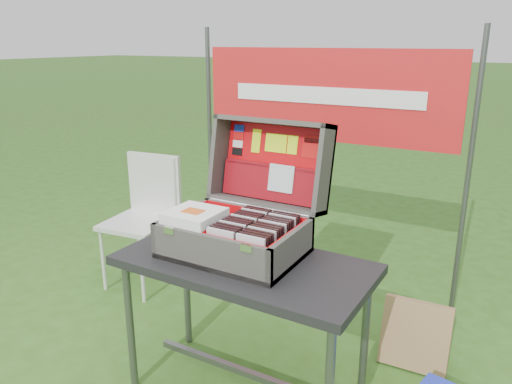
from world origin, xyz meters
The scene contains 93 objects.
ground centered at (0.00, 0.00, 0.00)m, with size 80.00×80.00×0.00m, color #335818.
table centered at (0.11, -0.04, 0.35)m, with size 1.11×0.56×0.70m, color #242426, non-canonical shape.
table_top centered at (0.11, -0.04, 0.68)m, with size 1.11×0.56×0.04m, color #242426.
table_leg_fl centered at (-0.39, -0.25, 0.33)m, with size 0.04×0.04×0.66m, color #59595B.
table_leg_bl centered at (-0.39, 0.18, 0.33)m, with size 0.04×0.04×0.66m, color #59595B.
table_leg_br centered at (0.60, 0.18, 0.33)m, with size 0.04×0.04×0.66m, color #59595B.
table_brace centered at (0.11, -0.04, 0.12)m, with size 0.96×0.03×0.03m, color #59595B.
suitcase centered at (0.03, 0.06, 0.97)m, with size 0.59×0.58×0.56m, color #4E4B45, non-canonical shape.
suitcase_base_bottom centered at (0.03, 0.00, 0.71)m, with size 0.59×0.42×0.02m, color #4E4B45.
suitcase_base_wall_front centered at (0.03, -0.20, 0.78)m, with size 0.59×0.02×0.16m, color #4E4B45.
suitcase_base_wall_back centered at (0.03, 0.20, 0.78)m, with size 0.59×0.02×0.16m, color #4E4B45.
suitcase_base_wall_left centered at (-0.25, 0.00, 0.78)m, with size 0.02×0.42×0.16m, color #4E4B45.
suitcase_base_wall_right centered at (0.32, 0.00, 0.78)m, with size 0.02×0.42×0.16m, color #4E4B45.
suitcase_liner_floor centered at (0.03, 0.00, 0.72)m, with size 0.55×0.38×0.01m, color red.
suitcase_latch_left centered at (-0.16, -0.21, 0.84)m, with size 0.05×0.01×0.03m, color silver.
suitcase_latch_right centered at (0.22, -0.21, 0.84)m, with size 0.05×0.01×0.03m, color silver.
suitcase_hinge centered at (0.03, 0.21, 0.85)m, with size 0.02×0.02×0.53m, color silver.
suitcase_lid_back centered at (0.03, 0.40, 1.03)m, with size 0.59×0.42×0.02m, color #4E4B45.
suitcase_lid_rim_far centered at (0.03, 0.37, 1.24)m, with size 0.59×0.02×0.16m, color #4E4B45.
suitcase_lid_rim_near centered at (0.03, 0.29, 0.85)m, with size 0.59×0.02×0.16m, color #4E4B45.
suitcase_lid_rim_left centered at (-0.25, 0.33, 1.05)m, with size 0.02×0.42×0.16m, color #4E4B45.
suitcase_lid_rim_right centered at (0.32, 0.33, 1.05)m, with size 0.02×0.42×0.16m, color #4E4B45.
suitcase_lid_liner centered at (0.03, 0.38, 1.04)m, with size 0.54×0.37×0.01m, color red.
suitcase_liner_wall_front centered at (0.03, -0.19, 0.79)m, with size 0.55×0.01×0.14m, color red.
suitcase_liner_wall_back centered at (0.03, 0.19, 0.79)m, with size 0.55×0.01×0.14m, color red.
suitcase_liner_wall_left centered at (-0.24, 0.00, 0.79)m, with size 0.01×0.38×0.14m, color red.
suitcase_liner_wall_right centered at (0.30, 0.00, 0.79)m, with size 0.01×0.38×0.14m, color red.
suitcase_lid_pocket centered at (0.03, 0.35, 0.94)m, with size 0.53×0.17×0.03m, color maroon.
suitcase_pocket_edge centered at (0.03, 0.36, 1.03)m, with size 0.52×0.02×0.02m, color maroon.
suitcase_pocket_cd centered at (0.09, 0.33, 0.98)m, with size 0.13×0.13×0.01m, color silver.
lid_sticker_cc_a centered at (-0.19, 0.41, 1.19)m, with size 0.06×0.04×0.00m, color #1933B2.
lid_sticker_cc_b centered at (-0.19, 0.40, 1.15)m, with size 0.06×0.04×0.00m, color red.
lid_sticker_cc_c centered at (-0.19, 0.39, 1.11)m, with size 0.06×0.04×0.00m, color white.
lid_sticker_cc_d centered at (-0.19, 0.39, 1.07)m, with size 0.06×0.04×0.00m, color black.
lid_card_neon_tall centered at (-0.08, 0.40, 1.13)m, with size 0.05×0.12×0.00m, color #D5F614.
lid_card_neon_main centered at (0.03, 0.40, 1.13)m, with size 0.12×0.09×0.00m, color #D5F614.
lid_card_neon_small centered at (0.12, 0.40, 1.13)m, with size 0.05×0.09×0.00m, color #D5F614.
lid_sticker_band centered at (0.23, 0.40, 1.13)m, with size 0.11×0.11×0.00m, color red.
lid_sticker_band_bar centered at (0.23, 0.40, 1.16)m, with size 0.10×0.02×0.00m, color black.
cd_left_0 centered at (0.07, -0.16, 0.80)m, with size 0.13×0.01×0.15m, color silver.
cd_left_1 centered at (0.07, -0.14, 0.80)m, with size 0.13×0.01×0.15m, color black.
cd_left_2 centered at (0.07, -0.12, 0.80)m, with size 0.13×0.01×0.15m, color black.
cd_left_3 centered at (0.07, -0.09, 0.80)m, with size 0.13×0.01×0.15m, color black.
cd_left_4 centered at (0.07, -0.07, 0.80)m, with size 0.13×0.01×0.15m, color silver.
cd_left_5 centered at (0.07, -0.05, 0.80)m, with size 0.13×0.01×0.15m, color black.
cd_left_6 centered at (0.07, -0.02, 0.80)m, with size 0.13×0.01×0.15m, color black.
cd_left_7 centered at (0.07, 0.00, 0.80)m, with size 0.13×0.01×0.15m, color black.
cd_left_8 centered at (0.07, 0.02, 0.80)m, with size 0.13×0.01×0.15m, color silver.
cd_left_9 centered at (0.07, 0.05, 0.80)m, with size 0.13×0.01×0.15m, color black.
cd_left_10 centered at (0.07, 0.07, 0.80)m, with size 0.13×0.01×0.15m, color black.
cd_left_11 centered at (0.07, 0.09, 0.80)m, with size 0.13×0.01×0.15m, color black.
cd_left_12 centered at (0.07, 0.12, 0.80)m, with size 0.13×0.01×0.15m, color silver.
cd_left_13 centered at (0.07, 0.14, 0.80)m, with size 0.13×0.01×0.15m, color black.
cd_left_14 centered at (0.07, 0.16, 0.80)m, with size 0.13×0.01×0.15m, color black.
cd_right_0 centered at (0.21, -0.16, 0.80)m, with size 0.13×0.01×0.15m, color silver.
cd_right_1 centered at (0.21, -0.14, 0.80)m, with size 0.13×0.01×0.15m, color black.
cd_right_2 centered at (0.21, -0.12, 0.80)m, with size 0.13×0.01×0.15m, color black.
cd_right_3 centered at (0.21, -0.09, 0.80)m, with size 0.13×0.01×0.15m, color black.
cd_right_4 centered at (0.21, -0.07, 0.80)m, with size 0.13×0.01×0.15m, color silver.
cd_right_5 centered at (0.21, -0.05, 0.80)m, with size 0.13×0.01×0.15m, color black.
cd_right_6 centered at (0.21, -0.02, 0.80)m, with size 0.13×0.01×0.15m, color black.
cd_right_7 centered at (0.21, 0.00, 0.80)m, with size 0.13×0.01×0.15m, color black.
cd_right_8 centered at (0.21, 0.02, 0.80)m, with size 0.13×0.01×0.15m, color silver.
cd_right_9 centered at (0.21, 0.05, 0.80)m, with size 0.13×0.01×0.15m, color black.
cd_right_10 centered at (0.21, 0.07, 0.80)m, with size 0.13×0.01×0.15m, color black.
cd_right_11 centered at (0.21, 0.09, 0.80)m, with size 0.13×0.01×0.15m, color black.
cd_right_12 centered at (0.21, 0.12, 0.80)m, with size 0.13×0.01×0.15m, color silver.
cd_right_13 centered at (0.21, 0.14, 0.80)m, with size 0.13×0.01×0.15m, color black.
cd_right_14 centered at (0.21, 0.16, 0.80)m, with size 0.13×0.01×0.15m, color black.
songbook_0 centered at (-0.12, -0.08, 0.86)m, with size 0.22×0.22×0.01m, color white.
songbook_1 centered at (-0.12, -0.08, 0.86)m, with size 0.22×0.22×0.01m, color white.
songbook_2 centered at (-0.12, -0.08, 0.87)m, with size 0.22×0.22×0.01m, color white.
songbook_3 centered at (-0.12, -0.08, 0.87)m, with size 0.22×0.22×0.01m, color white.
songbook_4 centered at (-0.12, -0.08, 0.88)m, with size 0.22×0.22×0.01m, color white.
songbook_5 centered at (-0.12, -0.08, 0.88)m, with size 0.22×0.22×0.01m, color white.
songbook_6 centered at (-0.12, -0.08, 0.89)m, with size 0.22×0.22×0.01m, color white.
songbook_7 centered at (-0.12, -0.08, 0.89)m, with size 0.22×0.22×0.01m, color white.
songbook_8 centered at (-0.12, -0.08, 0.90)m, with size 0.22×0.22×0.01m, color white.
songbook_graphic centered at (-0.12, -0.09, 0.90)m, with size 0.09×0.07×0.00m, color #D85919.
chair centered at (-1.08, 0.57, 0.44)m, with size 0.40×0.44×0.89m, color silver, non-canonical shape.
chair_seat centered at (-1.08, 0.57, 0.45)m, with size 0.40×0.40×0.03m, color silver.
chair_backrest centered at (-1.08, 0.76, 0.67)m, with size 0.40×0.03×0.42m, color silver.
chair_leg_fl centered at (-1.25, 0.39, 0.23)m, with size 0.02×0.02×0.45m, color silver.
chair_leg_fr centered at (-0.91, 0.39, 0.23)m, with size 0.02×0.02×0.45m, color silver.
chair_leg_bl centered at (-1.25, 0.74, 0.23)m, with size 0.02×0.02×0.45m, color silver.
chair_leg_br centered at (-0.91, 0.74, 0.23)m, with size 0.02×0.02×0.45m, color silver.
chair_upright_left centered at (-1.25, 0.76, 0.66)m, with size 0.02×0.02×0.42m, color silver.
chair_upright_right centered at (-0.91, 0.76, 0.66)m, with size 0.02×0.02×0.42m, color silver.
cardboard_box centered at (0.75, 0.58, 0.18)m, with size 0.34×0.05×0.36m, color #A67E4D.
banner_post_left centered at (-0.85, 1.10, 0.85)m, with size 0.03×0.03×1.70m, color #59595B.
banner_post_right centered at (0.85, 1.10, 0.85)m, with size 0.03×0.03×1.70m, color #59595B.
banner centered at (0.00, 1.09, 1.30)m, with size 1.60×0.01×0.55m, color red.
banner_text centered at (0.00, 1.08, 1.30)m, with size 1.20×0.00×0.10m, color white.
Camera 1 is at (1.13, -1.75, 1.62)m, focal length 35.00 mm.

